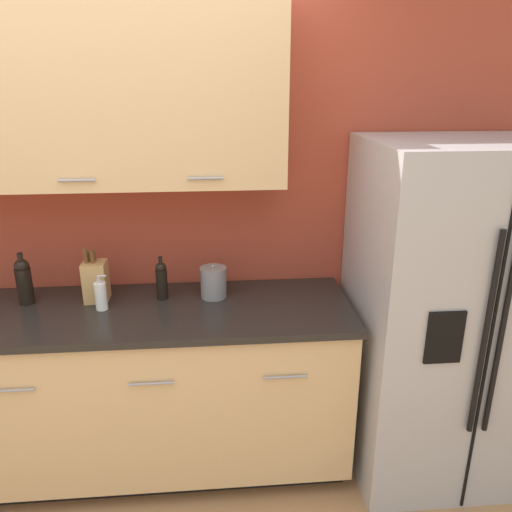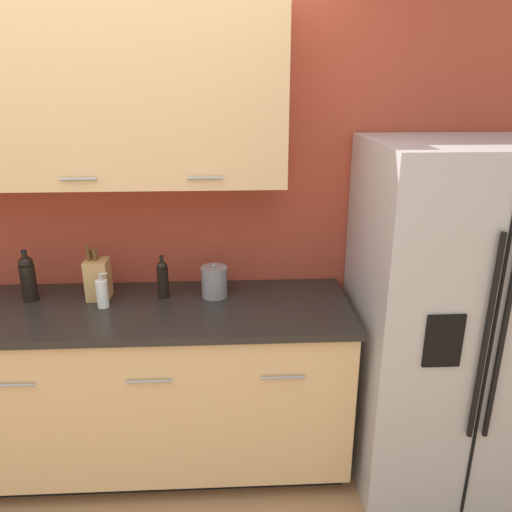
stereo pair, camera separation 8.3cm
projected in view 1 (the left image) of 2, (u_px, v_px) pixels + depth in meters
wall_back at (88, 186)px, 2.48m from camera, size 10.00×0.39×2.60m
counter_unit at (103, 391)px, 2.54m from camera, size 2.49×0.64×0.92m
refrigerator at (448, 314)px, 2.49m from camera, size 0.91×0.78×1.71m
knife_block at (96, 281)px, 2.46m from camera, size 0.11×0.12×0.29m
wine_bottle at (24, 280)px, 2.42m from camera, size 0.07×0.07×0.26m
soap_dispenser at (101, 295)px, 2.37m from camera, size 0.06×0.06×0.18m
oil_bottle at (162, 280)px, 2.48m from camera, size 0.06×0.06×0.22m
steel_canister at (214, 282)px, 2.50m from camera, size 0.13×0.13×0.17m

